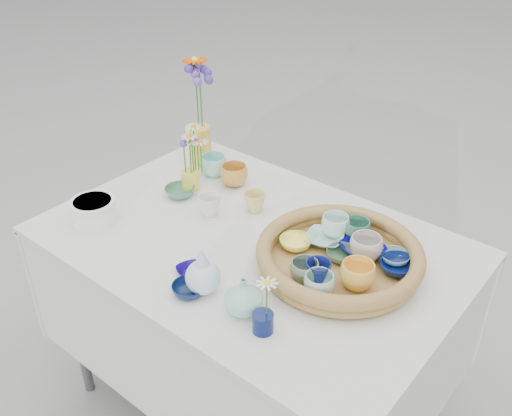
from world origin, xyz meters
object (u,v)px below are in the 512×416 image
Objects in this scene: display_table at (253,405)px; wicker_tray at (339,257)px; tall_vase_yellow at (201,145)px; bud_vase_seafoam at (244,296)px.

wicker_tray is (0.28, 0.05, 0.80)m from display_table.
tall_vase_yellow reaches higher than display_table.
bud_vase_seafoam reaches higher than display_table.
bud_vase_seafoam is 0.70× the size of tall_vase_yellow.
wicker_tray is at bearing 10.12° from display_table.
bud_vase_seafoam is 0.85m from tall_vase_yellow.
wicker_tray is 4.53× the size of bud_vase_seafoam.
tall_vase_yellow is (-0.66, 0.53, 0.02)m from bud_vase_seafoam.
display_table is at bearing 126.03° from bud_vase_seafoam.
display_table is at bearing -169.88° from wicker_tray.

